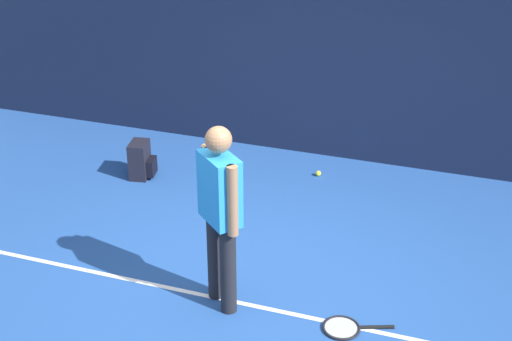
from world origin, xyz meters
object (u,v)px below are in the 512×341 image
tennis_player (220,208)px  tennis_ball_by_fence (318,173)px  tennis_racket (345,328)px  backpack (141,161)px

tennis_player → tennis_ball_by_fence: (0.19, 2.66, -0.93)m
tennis_ball_by_fence → tennis_racket: bearing=-71.0°
tennis_player → backpack: size_ratio=3.86×
tennis_player → backpack: tennis_player is taller
tennis_player → backpack: (-1.79, 1.97, -0.76)m
tennis_player → backpack: 2.76m
tennis_racket → tennis_player: bearing=-20.7°
tennis_player → backpack: bearing=-6.7°
tennis_player → tennis_ball_by_fence: size_ratio=25.76×
tennis_racket → backpack: (-2.89, 1.97, 0.20)m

